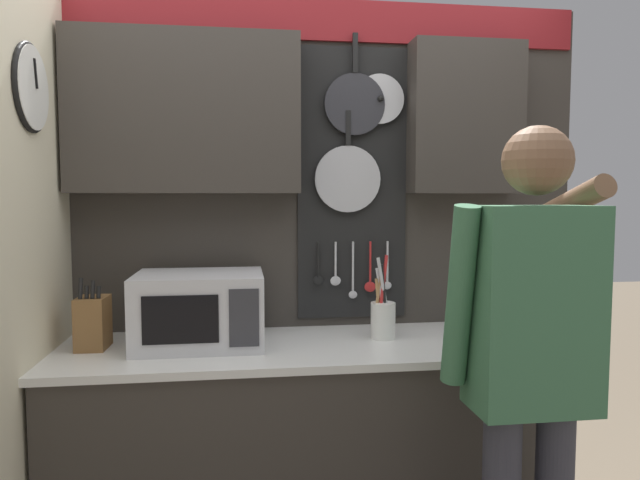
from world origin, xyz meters
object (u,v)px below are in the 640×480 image
(knife_block, at_px, (93,322))
(person, at_px, (530,350))
(utensil_crock, at_px, (383,316))
(microwave, at_px, (200,309))

(knife_block, bearing_deg, person, -23.18)
(knife_block, height_order, person, person)
(knife_block, relative_size, utensil_crock, 0.81)
(knife_block, relative_size, person, 0.16)
(microwave, xyz_separation_m, person, (1.07, -0.63, -0.03))
(microwave, height_order, person, person)
(knife_block, xyz_separation_m, utensil_crock, (1.16, 0.00, -0.01))
(microwave, bearing_deg, person, -30.61)
(microwave, xyz_separation_m, knife_block, (-0.41, 0.00, -0.04))
(utensil_crock, bearing_deg, knife_block, -179.96)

